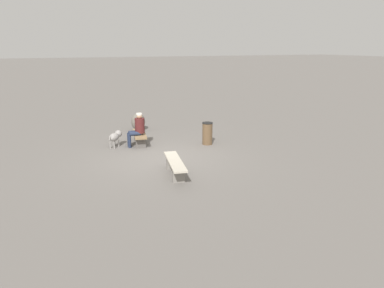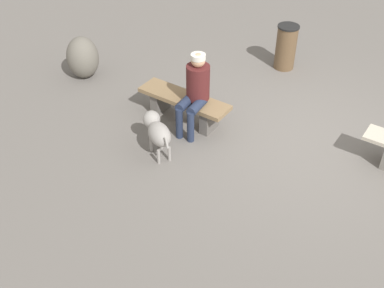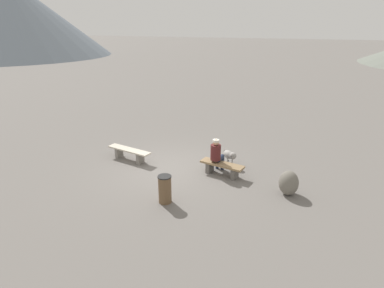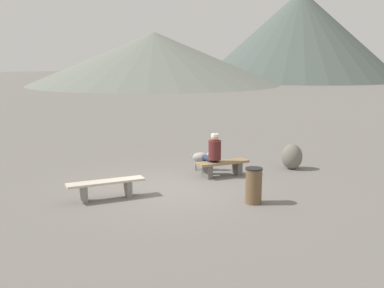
{
  "view_description": "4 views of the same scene",
  "coord_description": "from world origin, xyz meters",
  "px_view_note": "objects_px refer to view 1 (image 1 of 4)",
  "views": [
    {
      "loc": [
        -10.69,
        3.48,
        3.61
      ],
      "look_at": [
        -1.27,
        -0.6,
        0.73
      ],
      "focal_mm": 32.88,
      "sensor_mm": 36.0,
      "label": 1
    },
    {
      "loc": [
        -0.75,
        5.86,
        4.38
      ],
      "look_at": [
        1.23,
        1.34,
        0.51
      ],
      "focal_mm": 44.04,
      "sensor_mm": 36.0,
      "label": 2
    },
    {
      "loc": [
        4.66,
        -9.63,
        4.92
      ],
      "look_at": [
        0.58,
        0.67,
        0.8
      ],
      "focal_mm": 30.58,
      "sensor_mm": 36.0,
      "label": 3
    },
    {
      "loc": [
        -6.39,
        -9.73,
        3.33
      ],
      "look_at": [
        1.69,
        1.45,
        0.76
      ],
      "focal_mm": 43.6,
      "sensor_mm": 36.0,
      "label": 4
    }
  ],
  "objects_px": {
    "bench_right": "(140,136)",
    "dog": "(115,136)",
    "boulder": "(138,122)",
    "trash_bin": "(207,133)",
    "bench_left": "(175,165)",
    "seated_person": "(138,127)"
  },
  "relations": [
    {
      "from": "dog",
      "to": "boulder",
      "type": "height_order",
      "value": "boulder"
    },
    {
      "from": "seated_person",
      "to": "boulder",
      "type": "distance_m",
      "value": 2.62
    },
    {
      "from": "dog",
      "to": "boulder",
      "type": "distance_m",
      "value": 2.68
    },
    {
      "from": "bench_left",
      "to": "boulder",
      "type": "xyz_separation_m",
      "value": [
        5.89,
        -0.5,
        0.07
      ]
    },
    {
      "from": "dog",
      "to": "trash_bin",
      "type": "bearing_deg",
      "value": -65.13
    },
    {
      "from": "boulder",
      "to": "trash_bin",
      "type": "bearing_deg",
      "value": -151.23
    },
    {
      "from": "bench_right",
      "to": "trash_bin",
      "type": "height_order",
      "value": "trash_bin"
    },
    {
      "from": "bench_right",
      "to": "trash_bin",
      "type": "relative_size",
      "value": 1.87
    },
    {
      "from": "boulder",
      "to": "bench_right",
      "type": "bearing_deg",
      "value": 166.31
    },
    {
      "from": "dog",
      "to": "seated_person",
      "type": "bearing_deg",
      "value": -65.72
    },
    {
      "from": "dog",
      "to": "bench_left",
      "type": "bearing_deg",
      "value": -122.98
    },
    {
      "from": "bench_left",
      "to": "seated_person",
      "type": "distance_m",
      "value": 3.42
    },
    {
      "from": "bench_left",
      "to": "seated_person",
      "type": "xyz_separation_m",
      "value": [
        3.39,
        0.18,
        0.41
      ]
    },
    {
      "from": "bench_left",
      "to": "trash_bin",
      "type": "bearing_deg",
      "value": -30.37
    },
    {
      "from": "bench_right",
      "to": "seated_person",
      "type": "xyz_separation_m",
      "value": [
        -0.25,
        0.13,
        0.42
      ]
    },
    {
      "from": "bench_left",
      "to": "dog",
      "type": "xyz_separation_m",
      "value": [
        3.64,
        0.96,
        0.08
      ]
    },
    {
      "from": "bench_left",
      "to": "bench_right",
      "type": "distance_m",
      "value": 3.64
    },
    {
      "from": "bench_right",
      "to": "boulder",
      "type": "height_order",
      "value": "boulder"
    },
    {
      "from": "bench_right",
      "to": "dog",
      "type": "distance_m",
      "value": 0.92
    },
    {
      "from": "seated_person",
      "to": "dog",
      "type": "bearing_deg",
      "value": 76.91
    },
    {
      "from": "bench_left",
      "to": "trash_bin",
      "type": "height_order",
      "value": "trash_bin"
    },
    {
      "from": "dog",
      "to": "bench_right",
      "type": "bearing_deg",
      "value": -48.12
    }
  ]
}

